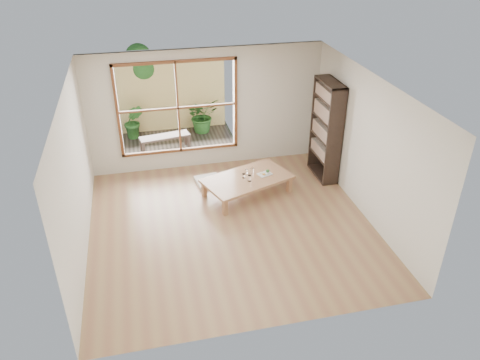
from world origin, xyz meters
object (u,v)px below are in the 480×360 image
object	(u,v)px
low_table	(247,180)
garden_bench	(165,138)
food_tray	(265,173)
bookshelf	(326,130)

from	to	relation	value
low_table	garden_bench	size ratio (longest dim) A/B	1.60
food_tray	garden_bench	world-z (taller)	food_tray
food_tray	bookshelf	bearing A→B (deg)	-5.31
food_tray	garden_bench	distance (m)	2.92
low_table	food_tray	distance (m)	0.40
food_tray	garden_bench	bearing A→B (deg)	108.79
low_table	garden_bench	xyz separation A→B (m)	(-1.43, 2.34, 0.01)
food_tray	garden_bench	xyz separation A→B (m)	(-1.81, 2.28, -0.06)
food_tray	low_table	bearing A→B (deg)	169.11
bookshelf	food_tray	size ratio (longest dim) A/B	6.54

